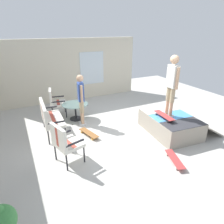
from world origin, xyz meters
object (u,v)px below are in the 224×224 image
Objects in this scene: patio_bench at (49,116)px; patio_chair_by_wall at (64,141)px; skateboard_on_ramp at (164,115)px; skate_ramp at (170,124)px; potted_plant at (1,224)px; patio_table at (75,108)px; patio_chair_near_house at (55,100)px; skateboard_by_bench at (89,133)px; skateboard_spare at (175,159)px; person_skater at (172,82)px; person_watching at (81,96)px.

patio_chair_by_wall is at bearing -177.89° from patio_bench.
patio_chair_by_wall is 2.95m from skateboard_on_ramp.
skate_ramp is 3.69m from patio_bench.
potted_plant is at bearing 158.78° from patio_bench.
patio_table is 0.98× the size of potted_plant.
patio_chair_by_wall is 1.25× the size of skateboard_on_ramp.
patio_chair_near_house is 1.24× the size of skateboard_by_bench.
skateboard_spare is (-1.14, -2.36, -0.53)m from patio_chair_by_wall.
skateboard_on_ramp is at bearing 105.26° from person_skater.
person_skater is 1.94× the size of potted_plant.
person_skater is 2.84m from skateboard_by_bench.
patio_chair_near_house is 4.56m from skateboard_spare.
patio_chair_near_house reaches higher than potted_plant.
skateboard_spare is at bearing -158.08° from patio_table.
patio_table reaches higher than skate_ramp.
skateboard_on_ramp is (0.04, -2.95, 0.04)m from patio_chair_by_wall.
person_skater is at bearing -88.20° from patio_chair_by_wall.
skate_ramp is 2.52m from skateboard_by_bench.
skateboard_on_ramp is at bearing -139.00° from patio_table.
skateboard_by_bench is at bearing 173.93° from person_watching.
person_watching is 0.94× the size of person_skater.
patio_bench is 1.29m from skateboard_by_bench.
skate_ramp is 1.56m from skateboard_spare.
skate_ramp is 2.57× the size of skateboard_by_bench.
person_watching reaches higher than skateboard_on_ramp.
patio_bench is 1.25× the size of patio_chair_near_house.
patio_chair_by_wall reaches higher than skateboard_by_bench.
patio_bench is 1.25× the size of patio_chair_by_wall.
patio_table is (0.73, -1.02, -0.21)m from patio_bench.
skateboard_by_bench is at bearing 64.42° from skateboard_on_ramp.
skateboard_by_bench and skateboard_spare have the same top height.
patio_bench is at bearing 59.14° from skateboard_by_bench.
person_watching is (-1.08, -0.65, 0.36)m from patio_chair_near_house.
person_skater is 4.91m from potted_plant.
skate_ramp is 1.66× the size of patio_bench.
skateboard_on_ramp reaches higher than skateboard_spare.
patio_chair_by_wall is 1.24× the size of skateboard_spare.
person_watching is 3.39m from skateboard_spare.
patio_bench reaches higher than potted_plant.
skateboard_spare is at bearing -156.23° from person_watching.
patio_table is at bearing -136.48° from patio_chair_near_house.
person_skater is at bearing -135.63° from patio_chair_near_house.
person_skater reaches higher than skate_ramp.
patio_table is 1.09× the size of skateboard_by_bench.
potted_plant is (-1.69, 4.46, -1.15)m from person_skater.
skateboard_spare is (-1.23, 0.93, -0.20)m from skate_ramp.
skateboard_spare is 1.01× the size of skateboard_on_ramp.
patio_chair_by_wall is (-1.60, -0.06, -0.00)m from patio_bench.
potted_plant is at bearing 110.95° from skateboard_on_ramp.
patio_table is at bearing 9.50° from person_watching.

